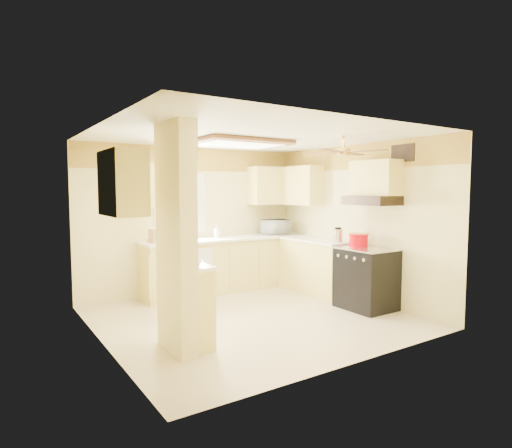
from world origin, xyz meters
TOP-DOWN VIEW (x-y plane):
  - floor at (0.00, 0.00)m, footprint 4.00×4.00m
  - ceiling at (0.00, 0.00)m, footprint 4.00×4.00m
  - wall_back at (0.00, 1.90)m, footprint 4.00×0.00m
  - wall_front at (0.00, -1.90)m, footprint 4.00×0.00m
  - wall_left at (-2.00, 0.00)m, footprint 0.00×3.80m
  - wall_right at (2.00, 0.00)m, footprint 0.00×3.80m
  - wallpaper_border at (0.00, 1.88)m, footprint 4.00×0.02m
  - partition_column at (-1.35, -0.55)m, footprint 0.20×0.70m
  - partition_ledge at (-1.13, -0.55)m, footprint 0.25×0.55m
  - ledge_top at (-1.13, -0.55)m, footprint 0.28×0.58m
  - lower_cabinets_back at (0.50, 1.60)m, footprint 3.00×0.60m
  - lower_cabinets_right at (1.70, 0.60)m, footprint 0.60×1.40m
  - countertop_back at (0.50, 1.59)m, footprint 3.04×0.64m
  - countertop_right at (1.69, 0.60)m, footprint 0.64×1.44m
  - dishwasher_panel at (-0.25, 1.29)m, footprint 0.58×0.02m
  - window at (-0.25, 1.89)m, footprint 0.92×0.02m
  - upper_cab_back_left at (-0.85, 1.72)m, footprint 0.60×0.35m
  - upper_cab_back_right at (1.55, 1.72)m, footprint 0.90×0.35m
  - upper_cab_right at (1.82, 1.25)m, footprint 0.35×1.00m
  - upper_cab_left_wall at (-1.82, -0.25)m, footprint 0.35×0.75m
  - upper_cab_over_stove at (1.82, -0.55)m, footprint 0.35×0.76m
  - stove at (1.67, -0.55)m, footprint 0.68×0.77m
  - range_hood at (1.74, -0.55)m, footprint 0.50×0.76m
  - poster_menu at (-1.24, -0.55)m, footprint 0.02×0.42m
  - poster_nashville at (-1.24, -0.55)m, footprint 0.02×0.42m
  - ceiling_light_panel at (0.10, 0.50)m, footprint 1.35×0.95m
  - ceiling_fan at (1.00, -0.70)m, footprint 1.15×1.15m
  - vent_grate at (1.98, -0.90)m, footprint 0.02×0.40m
  - microwave at (1.53, 1.57)m, footprint 0.53×0.38m
  - bowl at (-1.17, -0.61)m, footprint 0.28×0.28m
  - dutch_oven at (1.67, -0.38)m, footprint 0.30×0.30m
  - kettle at (1.65, 0.05)m, footprint 0.16×0.16m
  - dish_rack at (-0.70, 1.63)m, footprint 0.41×0.32m
  - utensil_crock at (0.35, 1.69)m, footprint 0.12×0.12m

SIDE VIEW (x-z plane):
  - floor at x=0.00m, z-range 0.00..0.00m
  - dishwasher_panel at x=-0.25m, z-range 0.03..0.83m
  - partition_ledge at x=-1.13m, z-range 0.00..0.90m
  - lower_cabinets_back at x=0.50m, z-range 0.00..0.90m
  - lower_cabinets_right at x=1.70m, z-range 0.00..0.90m
  - stove at x=1.67m, z-range 0.00..0.92m
  - ledge_top at x=-1.13m, z-range 0.90..0.94m
  - countertop_back at x=0.50m, z-range 0.90..0.94m
  - countertop_right at x=1.69m, z-range 0.90..0.94m
  - bowl at x=-1.17m, z-range 0.94..0.99m
  - dutch_oven at x=1.67m, z-range 0.92..1.12m
  - utensil_crock at x=0.35m, z-range 0.90..1.14m
  - dish_rack at x=-0.70m, z-range 0.91..1.13m
  - kettle at x=1.65m, z-range 0.93..1.17m
  - microwave at x=1.53m, z-range 0.94..1.22m
  - poster_nashville at x=-1.24m, z-range 0.92..1.48m
  - wall_back at x=0.00m, z-range -0.75..3.25m
  - wall_front at x=0.00m, z-range -0.75..3.25m
  - wall_left at x=-2.00m, z-range -0.65..3.15m
  - wall_right at x=2.00m, z-range -0.65..3.15m
  - partition_column at x=-1.35m, z-range 0.00..2.50m
  - window at x=-0.25m, z-range 1.04..2.06m
  - range_hood at x=1.74m, z-range 1.55..1.69m
  - upper_cab_back_left at x=-0.85m, z-range 1.50..2.20m
  - upper_cab_back_right at x=1.55m, z-range 1.50..2.20m
  - upper_cab_right at x=1.82m, z-range 1.50..2.20m
  - upper_cab_left_wall at x=-1.82m, z-range 1.50..2.20m
  - poster_menu at x=-1.24m, z-range 1.57..2.14m
  - upper_cab_over_stove at x=1.82m, z-range 1.69..2.21m
  - ceiling_fan at x=1.00m, z-range 2.16..2.42m
  - wallpaper_border at x=0.00m, z-range 2.10..2.50m
  - vent_grate at x=1.98m, z-range 2.17..2.42m
  - ceiling_light_panel at x=0.10m, z-range 2.42..2.49m
  - ceiling at x=0.00m, z-range 2.50..2.50m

